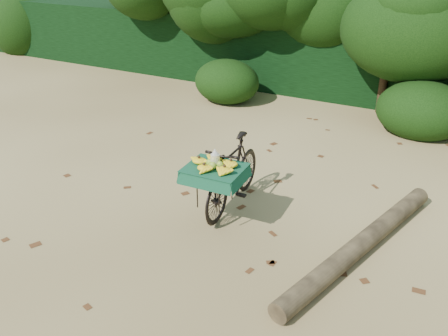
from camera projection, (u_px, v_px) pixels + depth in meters
The scene contains 7 objects.
ground at pixel (268, 210), 7.09m from camera, with size 80.00×80.00×0.00m, color tan.
vendor_bicycle at pixel (232, 173), 6.96m from camera, with size 0.81×1.85×1.09m.
fallen_log at pixel (362, 244), 6.09m from camera, with size 0.25×0.25×3.51m, color brown.
hedge_backdrop at pixel (372, 62), 11.67m from camera, with size 26.00×1.80×1.80m, color black.
tree_row at pixel (342, 18), 10.83m from camera, with size 14.50×2.00×4.00m, color black, non-canonical shape.
bush_clumps at pixel (372, 106), 10.07m from camera, with size 8.80×1.70×0.90m, color black, non-canonical shape.
leaf_litter at pixel (284, 191), 7.60m from camera, with size 7.00×7.30×0.01m, color #4F2C15, non-canonical shape.
Camera 1 is at (2.32, -5.67, 3.69)m, focal length 38.00 mm.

